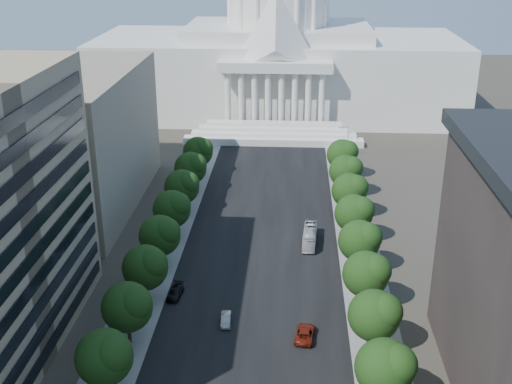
% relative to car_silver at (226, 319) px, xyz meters
% --- Properties ---
extents(road_asphalt, '(30.00, 260.00, 0.01)m').
position_rel_car_silver_xyz_m(road_asphalt, '(4.11, 36.11, -0.71)').
color(road_asphalt, black).
rests_on(road_asphalt, ground).
extents(sidewalk_left, '(8.00, 260.00, 0.02)m').
position_rel_car_silver_xyz_m(sidewalk_left, '(-14.89, 36.11, -0.71)').
color(sidewalk_left, gray).
rests_on(sidewalk_left, ground).
extents(sidewalk_right, '(8.00, 260.00, 0.02)m').
position_rel_car_silver_xyz_m(sidewalk_right, '(23.11, 36.11, -0.71)').
color(sidewalk_right, gray).
rests_on(sidewalk_right, ground).
extents(capitol, '(120.00, 56.00, 73.00)m').
position_rel_car_silver_xyz_m(capitol, '(4.11, 131.00, 19.30)').
color(capitol, white).
rests_on(capitol, ground).
extents(office_block_left_far, '(38.00, 52.00, 30.00)m').
position_rel_car_silver_xyz_m(office_block_left_far, '(-43.89, 46.11, 14.29)').
color(office_block_left_far, gray).
rests_on(office_block_left_far, ground).
extents(tree_l_c, '(7.79, 7.60, 9.97)m').
position_rel_car_silver_xyz_m(tree_l_c, '(-13.55, -18.09, 5.74)').
color(tree_l_c, '#33261C').
rests_on(tree_l_c, ground).
extents(tree_l_d, '(7.79, 7.60, 9.97)m').
position_rel_car_silver_xyz_m(tree_l_d, '(-13.55, -6.09, 5.74)').
color(tree_l_d, '#33261C').
rests_on(tree_l_d, ground).
extents(tree_l_e, '(7.79, 7.60, 9.97)m').
position_rel_car_silver_xyz_m(tree_l_e, '(-13.55, 5.91, 5.74)').
color(tree_l_e, '#33261C').
rests_on(tree_l_e, ground).
extents(tree_l_f, '(7.79, 7.60, 9.97)m').
position_rel_car_silver_xyz_m(tree_l_f, '(-13.55, 17.91, 5.74)').
color(tree_l_f, '#33261C').
rests_on(tree_l_f, ground).
extents(tree_l_g, '(7.79, 7.60, 9.97)m').
position_rel_car_silver_xyz_m(tree_l_g, '(-13.55, 29.91, 5.74)').
color(tree_l_g, '#33261C').
rests_on(tree_l_g, ground).
extents(tree_l_h, '(7.79, 7.60, 9.97)m').
position_rel_car_silver_xyz_m(tree_l_h, '(-13.55, 41.91, 5.74)').
color(tree_l_h, '#33261C').
rests_on(tree_l_h, ground).
extents(tree_l_i, '(7.79, 7.60, 9.97)m').
position_rel_car_silver_xyz_m(tree_l_i, '(-13.55, 53.91, 5.74)').
color(tree_l_i, '#33261C').
rests_on(tree_l_i, ground).
extents(tree_l_j, '(7.79, 7.60, 9.97)m').
position_rel_car_silver_xyz_m(tree_l_j, '(-13.55, 65.91, 5.74)').
color(tree_l_j, '#33261C').
rests_on(tree_l_j, ground).
extents(tree_r_c, '(7.79, 7.60, 9.97)m').
position_rel_car_silver_xyz_m(tree_r_c, '(22.45, -18.09, 5.74)').
color(tree_r_c, '#33261C').
rests_on(tree_r_c, ground).
extents(tree_r_d, '(7.79, 7.60, 9.97)m').
position_rel_car_silver_xyz_m(tree_r_d, '(22.45, -6.09, 5.74)').
color(tree_r_d, '#33261C').
rests_on(tree_r_d, ground).
extents(tree_r_e, '(7.79, 7.60, 9.97)m').
position_rel_car_silver_xyz_m(tree_r_e, '(22.45, 5.91, 5.74)').
color(tree_r_e, '#33261C').
rests_on(tree_r_e, ground).
extents(tree_r_f, '(7.79, 7.60, 9.97)m').
position_rel_car_silver_xyz_m(tree_r_f, '(22.45, 17.91, 5.74)').
color(tree_r_f, '#33261C').
rests_on(tree_r_f, ground).
extents(tree_r_g, '(7.79, 7.60, 9.97)m').
position_rel_car_silver_xyz_m(tree_r_g, '(22.45, 29.91, 5.74)').
color(tree_r_g, '#33261C').
rests_on(tree_r_g, ground).
extents(tree_r_h, '(7.79, 7.60, 9.97)m').
position_rel_car_silver_xyz_m(tree_r_h, '(22.45, 41.91, 5.74)').
color(tree_r_h, '#33261C').
rests_on(tree_r_h, ground).
extents(tree_r_i, '(7.79, 7.60, 9.97)m').
position_rel_car_silver_xyz_m(tree_r_i, '(22.45, 53.91, 5.74)').
color(tree_r_i, '#33261C').
rests_on(tree_r_i, ground).
extents(tree_r_j, '(7.79, 7.60, 9.97)m').
position_rel_car_silver_xyz_m(tree_r_j, '(22.45, 65.91, 5.74)').
color(tree_r_j, '#33261C').
rests_on(tree_r_j, ground).
extents(streetlight_b, '(2.61, 0.44, 9.00)m').
position_rel_car_silver_xyz_m(streetlight_b, '(24.02, -18.89, 5.11)').
color(streetlight_b, gray).
rests_on(streetlight_b, ground).
extents(streetlight_c, '(2.61, 0.44, 9.00)m').
position_rel_car_silver_xyz_m(streetlight_c, '(24.02, 6.11, 5.11)').
color(streetlight_c, gray).
rests_on(streetlight_c, ground).
extents(streetlight_d, '(2.61, 0.44, 9.00)m').
position_rel_car_silver_xyz_m(streetlight_d, '(24.02, 31.11, 5.11)').
color(streetlight_d, gray).
rests_on(streetlight_d, ground).
extents(streetlight_e, '(2.61, 0.44, 9.00)m').
position_rel_car_silver_xyz_m(streetlight_e, '(24.02, 56.11, 5.11)').
color(streetlight_e, gray).
rests_on(streetlight_e, ground).
extents(streetlight_f, '(2.61, 0.44, 9.00)m').
position_rel_car_silver_xyz_m(streetlight_f, '(24.02, 81.11, 5.11)').
color(streetlight_f, gray).
rests_on(streetlight_f, ground).
extents(car_silver, '(1.79, 4.40, 1.42)m').
position_rel_car_silver_xyz_m(car_silver, '(0.00, 0.00, 0.00)').
color(car_silver, '#999CA0').
rests_on(car_silver, ground).
extents(car_red, '(3.45, 6.24, 1.65)m').
position_rel_car_silver_xyz_m(car_red, '(12.39, -3.26, 0.12)').
color(car_red, '#65170B').
rests_on(car_red, ground).
extents(car_dark_b, '(2.61, 5.46, 1.54)m').
position_rel_car_silver_xyz_m(car_dark_b, '(-9.39, 7.50, 0.06)').
color(car_dark_b, black).
rests_on(car_dark_b, ground).
extents(city_bus, '(3.18, 10.74, 2.95)m').
position_rel_car_silver_xyz_m(city_bus, '(13.65, 29.00, 0.77)').
color(city_bus, silver).
rests_on(city_bus, ground).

